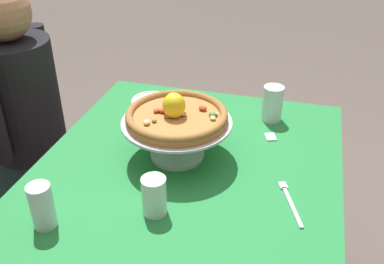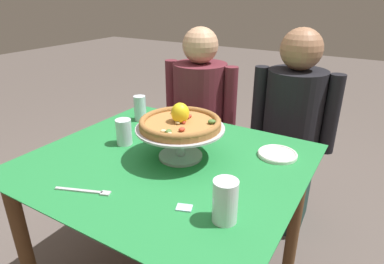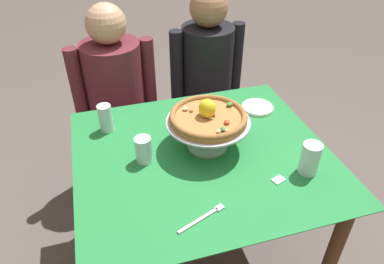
{
  "view_description": "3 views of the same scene",
  "coord_description": "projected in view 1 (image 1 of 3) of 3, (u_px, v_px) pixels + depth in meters",
  "views": [
    {
      "loc": [
        -1.13,
        -0.32,
        1.57
      ],
      "look_at": [
        0.09,
        0.01,
        0.79
      ],
      "focal_mm": 41.28,
      "sensor_mm": 36.0,
      "label": 1
    },
    {
      "loc": [
        0.7,
        -0.96,
        1.37
      ],
      "look_at": [
        0.07,
        0.09,
        0.84
      ],
      "focal_mm": 30.74,
      "sensor_mm": 36.0,
      "label": 2
    },
    {
      "loc": [
        -0.38,
        -1.13,
        1.71
      ],
      "look_at": [
        -0.01,
        0.13,
        0.76
      ],
      "focal_mm": 33.49,
      "sensor_mm": 36.0,
      "label": 3
    }
  ],
  "objects": [
    {
      "name": "dinner_fork",
      "position": [
        290.0,
        201.0,
        1.28
      ],
      "size": [
        0.19,
        0.09,
        0.01
      ],
      "color": "#B7B7C1",
      "rests_on": "dining_table"
    },
    {
      "name": "water_glass_back_left",
      "position": [
        43.0,
        209.0,
        1.17
      ],
      "size": [
        0.06,
        0.06,
        0.13
      ],
      "color": "silver",
      "rests_on": "dining_table"
    },
    {
      "name": "diner_right",
      "position": [
        28.0,
        127.0,
        1.95
      ],
      "size": [
        0.48,
        0.34,
        1.19
      ],
      "color": "#1E3833",
      "rests_on": "ground"
    },
    {
      "name": "pizza_stand",
      "position": [
        177.0,
        132.0,
        1.44
      ],
      "size": [
        0.36,
        0.36,
        0.14
      ],
      "color": "#B7B7C1",
      "rests_on": "dining_table"
    },
    {
      "name": "sugar_packet",
      "position": [
        270.0,
        137.0,
        1.58
      ],
      "size": [
        0.06,
        0.05,
        0.0
      ],
      "primitive_type": "cube",
      "rotation": [
        0.0,
        0.0,
        0.35
      ],
      "color": "silver",
      "rests_on": "dining_table"
    },
    {
      "name": "side_plate",
      "position": [
        151.0,
        101.0,
        1.81
      ],
      "size": [
        0.16,
        0.16,
        0.02
      ],
      "color": "white",
      "rests_on": "dining_table"
    },
    {
      "name": "dining_table",
      "position": [
        189.0,
        190.0,
        1.5
      ],
      "size": [
        1.08,
        0.97,
        0.73
      ],
      "color": "brown",
      "rests_on": "ground"
    },
    {
      "name": "pizza",
      "position": [
        176.0,
        115.0,
        1.4
      ],
      "size": [
        0.33,
        0.33,
        0.1
      ],
      "color": "#AD753D",
      "rests_on": "pizza_stand"
    },
    {
      "name": "water_glass_front_right",
      "position": [
        272.0,
        106.0,
        1.67
      ],
      "size": [
        0.08,
        0.08,
        0.14
      ],
      "color": "white",
      "rests_on": "dining_table"
    },
    {
      "name": "water_glass_side_left",
      "position": [
        154.0,
        198.0,
        1.22
      ],
      "size": [
        0.07,
        0.07,
        0.12
      ],
      "color": "silver",
      "rests_on": "dining_table"
    }
  ]
}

